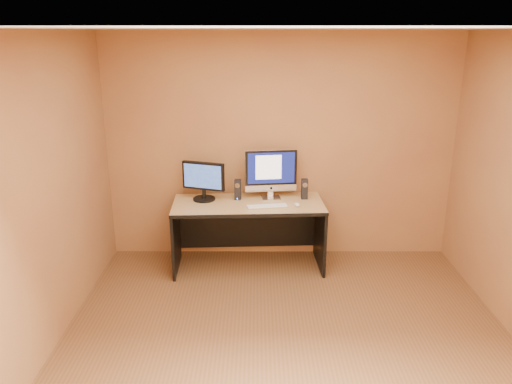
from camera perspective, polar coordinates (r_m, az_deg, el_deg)
floor at (r=4.45m, az=3.72°, el=-17.65°), size 4.00×4.00×0.00m
walls at (r=3.84m, az=4.11°, el=-1.66°), size 4.00×4.00×2.60m
ceiling at (r=3.62m, az=4.59°, el=18.14°), size 4.00×4.00×0.00m
desk at (r=5.65m, az=-0.87°, el=-4.97°), size 1.70×0.81×0.77m
imac at (r=5.59m, az=1.76°, el=2.07°), size 0.61×0.29×0.57m
second_monitor at (r=5.58m, az=-6.01°, el=1.23°), size 0.55×0.39×0.44m
speaker_left at (r=5.61m, az=-2.10°, el=0.29°), size 0.08×0.08×0.23m
speaker_right at (r=5.65m, az=5.56°, el=0.36°), size 0.07×0.08×0.23m
keyboard at (r=5.39m, az=1.30°, el=-1.64°), size 0.46×0.19×0.02m
mouse at (r=5.43m, az=4.72°, el=-1.43°), size 0.08×0.11×0.04m
cable_a at (r=5.77m, az=2.18°, el=-0.34°), size 0.07×0.22×0.01m
cable_b at (r=5.81m, az=1.75°, el=-0.21°), size 0.08×0.18×0.01m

